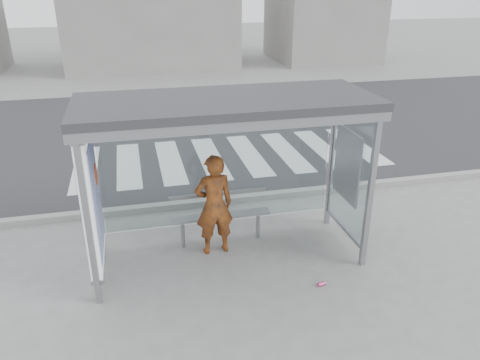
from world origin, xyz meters
The scene contains 9 objects.
ground centered at (0.00, 0.00, 0.00)m, with size 80.00×80.00×0.00m, color slate.
road centered at (0.00, 7.00, 0.00)m, with size 30.00×10.00×0.01m, color #28282B.
curb centered at (0.00, 1.95, 0.06)m, with size 30.00×0.18×0.12m, color gray.
crosswalk centered at (1.00, 4.50, 0.00)m, with size 7.55×3.00×0.00m.
bus_shelter centered at (-0.37, 0.06, 1.98)m, with size 4.25×1.65×2.62m.
building_center centered at (0.00, 18.00, 2.50)m, with size 8.00×5.00×5.00m, color gray.
person centered at (-0.18, 0.23, 0.85)m, with size 0.62×0.41×1.70m, color orange.
bench centered at (-0.03, 0.50, 0.51)m, with size 1.66×0.31×0.86m.
soda_can centered at (1.16, -1.08, 0.03)m, with size 0.06×0.06×0.11m, color #F24789.
Camera 1 is at (-1.33, -6.32, 4.18)m, focal length 35.00 mm.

